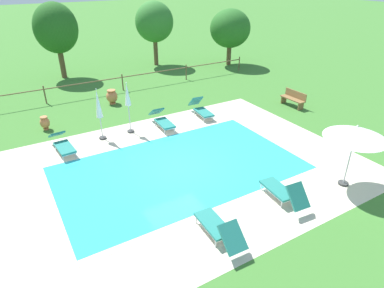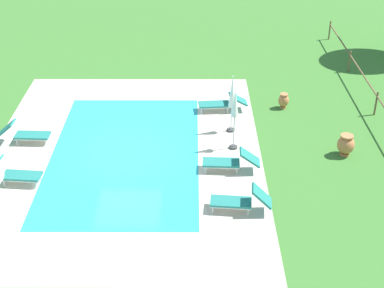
{
  "view_description": "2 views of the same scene",
  "coord_description": "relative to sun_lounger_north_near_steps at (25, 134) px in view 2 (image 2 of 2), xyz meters",
  "views": [
    {
      "loc": [
        -5.2,
        -9.69,
        6.82
      ],
      "look_at": [
        0.84,
        0.5,
        0.6
      ],
      "focal_mm": 31.03,
      "sensor_mm": 36.0,
      "label": 1
    },
    {
      "loc": [
        18.21,
        2.5,
        10.92
      ],
      "look_at": [
        0.96,
        2.48,
        0.99
      ],
      "focal_mm": 53.69,
      "sensor_mm": 36.0,
      "label": 2
    }
  ],
  "objects": [
    {
      "name": "ground_plane",
      "position": [
        0.89,
        3.89,
        -0.38
      ],
      "size": [
        160.0,
        160.0,
        0.0
      ],
      "primitive_type": "plane",
      "color": "#3D752D"
    },
    {
      "name": "pool_deck_paving",
      "position": [
        0.89,
        3.89,
        -0.37
      ],
      "size": [
        13.83,
        10.05,
        0.01
      ],
      "primitive_type": "cube",
      "color": "beige",
      "rests_on": "ground"
    },
    {
      "name": "swimming_pool_water",
      "position": [
        0.89,
        3.89,
        -0.37
      ],
      "size": [
        9.2,
        5.42,
        0.01
      ],
      "primitive_type": "cube",
      "color": "#2DB7C6",
      "rests_on": "ground"
    },
    {
      "name": "pool_coping_rim",
      "position": [
        0.89,
        3.89,
        -0.37
      ],
      "size": [
        9.68,
        5.9,
        0.01
      ],
      "color": "beige",
      "rests_on": "ground"
    },
    {
      "name": "sun_lounger_north_near_steps",
      "position": [
        0.0,
        0.0,
        0.0
      ],
      "size": [
        0.68,
        1.99,
        0.89
      ],
      "color": "#237A70",
      "rests_on": "ground"
    },
    {
      "name": "sun_lounger_north_mid",
      "position": [
        -2.71,
        7.59,
        -0.02
      ],
      "size": [
        0.77,
        2.1,
        0.75
      ],
      "color": "#237A70",
      "rests_on": "ground"
    },
    {
      "name": "sun_lounger_north_far",
      "position": [
        1.99,
        7.68,
        -0.01
      ],
      "size": [
        0.69,
        2.03,
        0.83
      ],
      "color": "#237A70",
      "rests_on": "ground"
    },
    {
      "name": "sun_lounger_north_end",
      "position": [
        2.81,
        0.34,
        0.01
      ],
      "size": [
        0.77,
        1.94,
        0.96
      ],
      "color": "#237A70",
      "rests_on": "ground"
    },
    {
      "name": "sun_lounger_south_near_corner",
      "position": [
        4.36,
        7.88,
        0.01
      ],
      "size": [
        0.78,
        1.98,
        0.92
      ],
      "color": "#237A70",
      "rests_on": "ground"
    },
    {
      "name": "patio_umbrella_closed_row_west",
      "position": [
        0.44,
        7.92,
        1.31
      ],
      "size": [
        0.32,
        0.32,
        2.45
      ],
      "color": "#383838",
      "rests_on": "ground"
    },
    {
      "name": "patio_umbrella_closed_row_mid_west",
      "position": [
        -0.92,
        7.91,
        1.18
      ],
      "size": [
        0.32,
        0.32,
        2.38
      ],
      "color": "#383838",
      "rests_on": "ground"
    },
    {
      "name": "terracotta_urn_near_fence",
      "position": [
        -2.97,
        10.27,
        -0.02
      ],
      "size": [
        0.45,
        0.45,
        0.66
      ],
      "color": "#C67547",
      "rests_on": "ground"
    },
    {
      "name": "terracotta_urn_by_tree",
      "position": [
        0.93,
        12.0,
        0.06
      ],
      "size": [
        0.63,
        0.63,
        0.82
      ],
      "color": "#C67547",
      "rests_on": "ground"
    }
  ]
}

